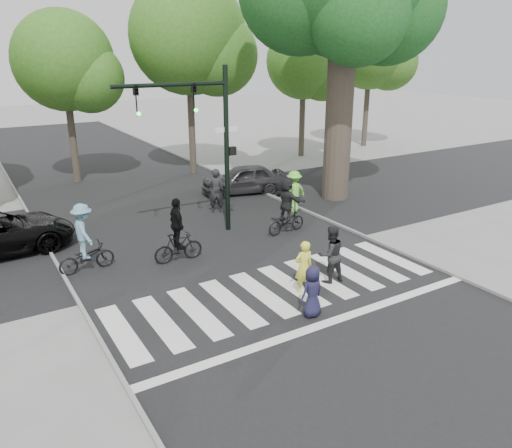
{
  "coord_description": "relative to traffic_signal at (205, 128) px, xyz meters",
  "views": [
    {
      "loc": [
        -7.17,
        -9.64,
        6.44
      ],
      "look_at": [
        0.5,
        3.0,
        1.3
      ],
      "focal_mm": 35.0,
      "sensor_mm": 36.0,
      "label": 1
    }
  ],
  "objects": [
    {
      "name": "road_cross",
      "position": [
        -0.35,
        1.8,
        -3.89
      ],
      "size": [
        70.0,
        10.0,
        0.01
      ],
      "primitive_type": "cube",
      "color": "black",
      "rests_on": "ground"
    },
    {
      "name": "bg_tree_2",
      "position": [
        -2.11,
        10.42,
        1.88
      ],
      "size": [
        5.04,
        4.8,
        8.4
      ],
      "color": "brown",
      "rests_on": "ground"
    },
    {
      "name": "road_stem",
      "position": [
        -0.35,
        -1.2,
        -3.9
      ],
      "size": [
        10.0,
        70.0,
        0.01
      ],
      "primitive_type": "cube",
      "color": "black",
      "rests_on": "ground"
    },
    {
      "name": "pedestrian_child",
      "position": [
        -0.42,
        -6.88,
        -3.22
      ],
      "size": [
        0.71,
        0.5,
        1.37
      ],
      "primitive_type": "imported",
      "rotation": [
        0.0,
        0.0,
        3.24
      ],
      "color": "#1C1A38",
      "rests_on": "ground"
    },
    {
      "name": "traffic_signal",
      "position": [
        0.0,
        0.0,
        0.0
      ],
      "size": [
        4.45,
        0.29,
        6.0
      ],
      "color": "black",
      "rests_on": "ground"
    },
    {
      "name": "ground",
      "position": [
        -0.35,
        -6.2,
        -3.9
      ],
      "size": [
        120.0,
        120.0,
        0.0
      ],
      "primitive_type": "plane",
      "color": "gray",
      "rests_on": "ground"
    },
    {
      "name": "cyclist_mid",
      "position": [
        -1.95,
        -1.84,
        -3.03
      ],
      "size": [
        1.63,
        1.0,
        2.11
      ],
      "color": "black",
      "rests_on": "ground"
    },
    {
      "name": "bystander_dark",
      "position": [
        1.45,
        2.18,
        -2.96
      ],
      "size": [
        0.8,
        0.67,
        1.88
      ],
      "primitive_type": "imported",
      "rotation": [
        0.0,
        0.0,
        2.76
      ],
      "color": "#232326",
      "rests_on": "ground"
    },
    {
      "name": "cyclist_left",
      "position": [
        -4.66,
        -1.07,
        -2.96
      ],
      "size": [
        1.75,
        1.15,
        2.16
      ],
      "color": "black",
      "rests_on": "ground"
    },
    {
      "name": "curb_right",
      "position": [
        4.7,
        -1.2,
        -3.85
      ],
      "size": [
        0.1,
        70.0,
        0.1
      ],
      "primitive_type": "cube",
      "color": "gray",
      "rests_on": "ground"
    },
    {
      "name": "cyclist_right",
      "position": [
        2.54,
        -1.42,
        -2.95
      ],
      "size": [
        1.74,
        1.62,
        2.13
      ],
      "color": "black",
      "rests_on": "ground"
    },
    {
      "name": "bg_tree_3",
      "position": [
        3.95,
        9.07,
        3.04
      ],
      "size": [
        6.3,
        6.0,
        10.2
      ],
      "color": "brown",
      "rests_on": "ground"
    },
    {
      "name": "crosswalk",
      "position": [
        -0.35,
        -5.54,
        -3.89
      ],
      "size": [
        10.0,
        3.85,
        0.01
      ],
      "color": "silver",
      "rests_on": "ground"
    },
    {
      "name": "curb_left",
      "position": [
        -5.4,
        -1.2,
        -3.85
      ],
      "size": [
        0.1,
        70.0,
        0.1
      ],
      "primitive_type": "cube",
      "color": "gray",
      "rests_on": "ground"
    },
    {
      "name": "pedestrian_adult",
      "position": [
        1.26,
        -5.53,
        -3.04
      ],
      "size": [
        0.9,
        0.73,
        1.72
      ],
      "primitive_type": "imported",
      "rotation": [
        0.0,
        0.0,
        3.04
      ],
      "color": "#232326",
      "rests_on": "ground"
    },
    {
      "name": "bystander_hivis",
      "position": [
        4.29,
        0.56,
        -3.02
      ],
      "size": [
        1.17,
        0.72,
        1.76
      ],
      "primitive_type": "imported",
      "rotation": [
        0.0,
        0.0,
        3.2
      ],
      "color": "#76E144",
      "rests_on": "ground"
    },
    {
      "name": "pedestrian_woman",
      "position": [
        0.18,
        -5.69,
        -3.13
      ],
      "size": [
        0.6,
        0.43,
        1.54
      ],
      "primitive_type": "imported",
      "rotation": [
        0.0,
        0.0,
        3.03
      ],
      "color": "#EDEB40",
      "rests_on": "ground"
    },
    {
      "name": "bg_tree_5",
      "position": [
        17.92,
        10.5,
        2.46
      ],
      "size": [
        5.67,
        5.4,
        9.3
      ],
      "color": "brown",
      "rests_on": "ground"
    },
    {
      "name": "bg_tree_4",
      "position": [
        11.88,
        9.93,
        1.73
      ],
      "size": [
        4.83,
        4.6,
        8.15
      ],
      "color": "brown",
      "rests_on": "ground"
    },
    {
      "name": "car_grey",
      "position": [
        3.95,
        4.22,
        -3.22
      ],
      "size": [
        4.28,
        2.53,
        1.37
      ],
      "primitive_type": "imported",
      "rotation": [
        0.0,
        0.0,
        -1.81
      ],
      "color": "#312F33",
      "rests_on": "ground"
    }
  ]
}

